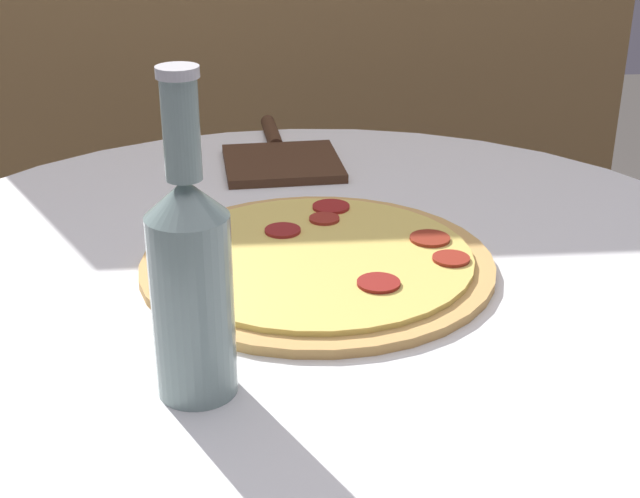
% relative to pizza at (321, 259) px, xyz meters
% --- Properties ---
extents(table, '(1.02, 1.02, 0.77)m').
position_rel_pizza_xyz_m(table, '(-0.00, -0.00, -0.22)').
color(table, white).
rests_on(table, ground_plane).
extents(fence_panel, '(1.38, 0.04, 1.54)m').
position_rel_pizza_xyz_m(fence_panel, '(-0.00, 0.88, -0.01)').
color(fence_panel, olive).
rests_on(fence_panel, ground_plane).
extents(pizza, '(0.37, 0.37, 0.02)m').
position_rel_pizza_xyz_m(pizza, '(0.00, 0.00, 0.00)').
color(pizza, tan).
rests_on(pizza, table).
extents(beer_bottle, '(0.06, 0.06, 0.27)m').
position_rel_pizza_xyz_m(beer_bottle, '(-0.12, -0.23, 0.09)').
color(beer_bottle, gray).
rests_on(beer_bottle, table).
extents(pizza_paddle, '(0.17, 0.29, 0.02)m').
position_rel_pizza_xyz_m(pizza_paddle, '(-0.03, 0.35, -0.00)').
color(pizza_paddle, '#422819').
rests_on(pizza_paddle, table).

